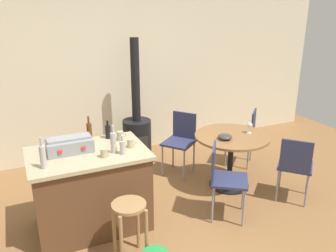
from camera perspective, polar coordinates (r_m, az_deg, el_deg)
ground_plane at (r=3.88m, az=0.88°, el=-17.79°), size 8.80×8.80×0.00m
back_wall at (r=5.58m, az=-10.25°, el=8.77°), size 8.00×0.10×2.70m
kitchen_island at (r=3.92m, az=-12.58°, el=-10.11°), size 1.22×0.82×0.89m
wooden_stool at (r=3.38m, az=-6.35°, el=-14.93°), size 0.32×0.32×0.61m
dining_table at (r=4.66m, az=10.33°, el=-3.50°), size 0.97×0.97×0.73m
folding_chair_near at (r=5.36m, az=12.45°, el=-1.07°), size 0.57×0.57×0.87m
folding_chair_far at (r=4.98m, az=2.10°, el=-2.01°), size 0.56×0.56×0.88m
folding_chair_left at (r=4.00m, az=9.10°, el=-8.07°), size 0.56×0.56×0.87m
folding_chair_right at (r=4.53m, az=20.15°, el=-5.91°), size 0.57×0.57×0.85m
wood_stove at (r=5.42m, az=-5.11°, el=-0.93°), size 0.44×0.45×1.90m
toolbox at (r=3.75m, az=-15.87°, el=-2.99°), size 0.46×0.28×0.16m
bottle_0 at (r=3.58m, az=-7.43°, el=-3.43°), size 0.06×0.06×0.20m
bottle_1 at (r=3.44m, az=-19.86°, el=-4.73°), size 0.06×0.06×0.31m
bottle_2 at (r=3.62m, az=-8.96°, el=-2.61°), size 0.06×0.06×0.30m
bottle_3 at (r=4.03m, az=-9.84°, el=-0.88°), size 0.06×0.06×0.21m
bottle_4 at (r=3.97m, az=-12.79°, el=-0.90°), size 0.06×0.06×0.29m
cup_0 at (r=3.96m, az=-7.84°, el=-1.60°), size 0.11×0.08×0.11m
cup_1 at (r=3.55m, az=-10.44°, el=-4.35°), size 0.11×0.07×0.09m
cup_2 at (r=3.75m, az=-6.17°, el=-2.81°), size 0.11×0.07×0.10m
wine_glass at (r=4.69m, az=13.30°, el=0.09°), size 0.07×0.07×0.14m
serving_bowl at (r=4.44m, az=9.35°, el=-1.73°), size 0.18×0.18×0.07m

